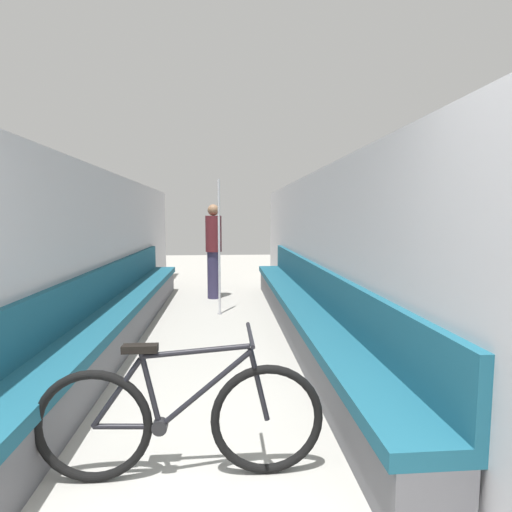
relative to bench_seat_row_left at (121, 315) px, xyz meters
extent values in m
cube|color=#B2B2B7|center=(-0.26, -0.13, 0.75)|extent=(0.10, 10.91, 2.13)
cube|color=#B2B2B7|center=(2.54, -0.13, 0.75)|extent=(0.10, 10.91, 2.13)
cube|color=#5B5B60|center=(0.03, 0.00, -0.12)|extent=(0.40, 6.76, 0.39)
cube|color=#195166|center=(0.03, 0.00, 0.13)|extent=(0.47, 6.76, 0.10)
cube|color=#195166|center=(-0.17, 0.00, 0.40)|extent=(0.07, 6.76, 0.44)
cube|color=#5B5B60|center=(2.26, 0.00, -0.12)|extent=(0.40, 6.76, 0.39)
cube|color=#195166|center=(2.26, 0.00, 0.13)|extent=(0.47, 6.76, 0.10)
cube|color=#195166|center=(2.46, 0.00, 0.40)|extent=(0.07, 6.76, 0.44)
torus|color=black|center=(0.54, -2.75, 0.02)|extent=(0.67, 0.05, 0.67)
torus|color=black|center=(1.55, -2.75, 0.02)|extent=(0.67, 0.05, 0.67)
cylinder|color=black|center=(0.73, -2.75, 0.01)|extent=(0.38, 0.03, 0.05)
cylinder|color=black|center=(0.68, -2.75, 0.22)|extent=(0.30, 0.03, 0.41)
cylinder|color=black|center=(0.87, -2.75, 0.24)|extent=(0.13, 0.03, 0.48)
cylinder|color=black|center=(1.18, -2.75, 0.22)|extent=(0.55, 0.03, 0.46)
cylinder|color=black|center=(1.13, -2.75, 0.45)|extent=(0.63, 0.03, 0.08)
cylinder|color=black|center=(1.50, -2.75, 0.24)|extent=(0.13, 0.03, 0.44)
cylinder|color=black|center=(0.92, -2.75, 0.01)|extent=(0.09, 0.06, 0.09)
cube|color=black|center=(0.82, -2.75, 0.48)|extent=(0.20, 0.07, 0.04)
cylinder|color=black|center=(1.44, -2.75, 0.54)|extent=(0.02, 0.46, 0.02)
cylinder|color=gray|center=(1.21, 1.23, -0.31)|extent=(0.08, 0.08, 0.01)
cylinder|color=silver|center=(1.21, 1.23, 0.74)|extent=(0.04, 0.04, 2.11)
cylinder|color=#332D4C|center=(1.09, 2.48, 0.13)|extent=(0.25, 0.25, 0.88)
cylinder|color=#5B1E23|center=(1.09, 2.48, 0.91)|extent=(0.30, 0.30, 0.67)
sphere|color=#936B4C|center=(1.09, 2.48, 1.35)|extent=(0.21, 0.21, 0.21)
camera|label=1|loc=(1.30, -5.00, 1.23)|focal=28.00mm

